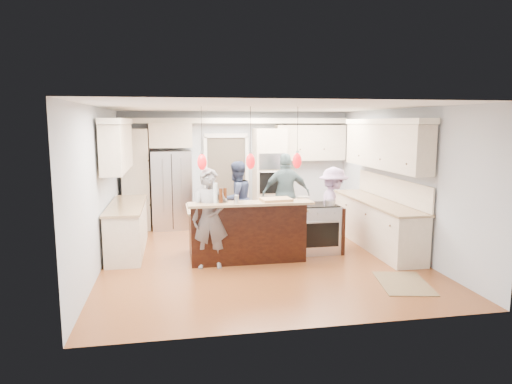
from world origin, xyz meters
The scene contains 23 objects.
ground_plane centered at (0.00, 0.00, 0.00)m, with size 6.00×6.00×0.00m, color brown.
room_shell centered at (0.00, 0.00, 1.82)m, with size 5.54×6.04×2.72m.
refrigerator centered at (-1.55, 2.64, 0.90)m, with size 0.90×0.70×1.80m, color #B7B7BC.
oven_column centered at (0.75, 2.67, 1.15)m, with size 0.72×0.69×2.30m.
back_upper_cabinets centered at (-0.75, 2.76, 1.67)m, with size 5.30×0.61×2.54m.
right_counter_run centered at (2.44, 0.30, 1.06)m, with size 0.64×3.10×2.51m.
left_cabinets centered at (-2.44, 0.80, 1.06)m, with size 0.64×2.30×2.51m.
kitchen_island centered at (-0.25, 0.07, 0.48)m, with size 2.10×1.46×1.12m.
island_range centered at (1.16, 0.15, 0.46)m, with size 0.82×0.71×0.92m.
pendant_lights centered at (-0.25, -0.51, 1.80)m, with size 1.75×0.15×1.03m.
person_bar_end centered at (-0.93, -0.45, 0.85)m, with size 0.62×0.40×1.69m, color slate.
person_far_left centered at (-0.20, 1.60, 0.81)m, with size 0.79×0.62×1.63m, color #293351.
person_far_right centered at (0.90, 1.60, 0.89)m, with size 1.04×0.43×1.78m, color #475F63.
person_range_side centered at (1.60, 0.55, 0.78)m, with size 1.01×0.58×1.57m, color #B090C2.
floor_rug centered at (1.91, -1.79, 0.01)m, with size 0.72×1.06×0.01m, color olive.
water_bottle centered at (-0.84, -0.51, 1.29)m, with size 0.08×0.08×0.33m, color silver.
beer_bottle_a centered at (-0.93, -0.48, 1.24)m, with size 0.06×0.06×0.23m, color #3F1C0B.
beer_bottle_b centered at (-0.75, -0.53, 1.24)m, with size 0.06×0.06×0.24m, color #3F1C0B.
beer_bottle_c centered at (-0.67, -0.45, 1.24)m, with size 0.06×0.06×0.24m, color #3F1C0B.
drink_can centered at (-0.50, -0.61, 1.19)m, with size 0.07×0.07×0.14m, color #B7B7BC.
cutting_board centered at (0.20, -0.47, 1.14)m, with size 0.51×0.36×0.04m, color tan.
pot_large centered at (0.89, 0.24, 0.99)m, with size 0.23×0.23×0.14m, color #B7B7BC.
pot_small centered at (1.34, 0.00, 0.97)m, with size 0.19×0.19×0.10m, color #B7B7BC.
Camera 1 is at (-1.52, -7.95, 2.44)m, focal length 32.00 mm.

